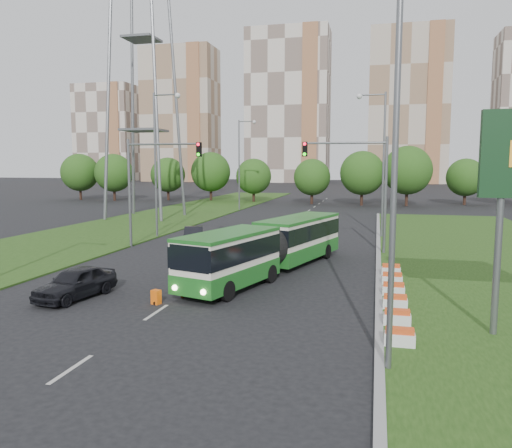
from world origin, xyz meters
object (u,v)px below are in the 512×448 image
(car_left_near, at_px, (76,283))
(shopping_trolley, at_px, (156,297))
(car_left_far, at_px, (193,235))
(transmission_pylon, at_px, (141,20))
(traffic_mast_left, at_px, (149,175))
(traffic_mast_median, at_px, (361,176))
(articulated_bus, at_px, (268,246))
(pedestrian, at_px, (184,281))

(car_left_near, distance_m, shopping_trolley, 4.05)
(car_left_far, bearing_deg, transmission_pylon, 107.30)
(traffic_mast_left, distance_m, car_left_near, 14.83)
(transmission_pylon, xyz_separation_m, shopping_trolley, (16.46, -32.84, -21.69))
(shopping_trolley, bearing_deg, traffic_mast_median, 76.45)
(articulated_bus, relative_size, car_left_far, 3.79)
(articulated_bus, height_order, car_left_near, articulated_bus)
(transmission_pylon, bearing_deg, articulated_bus, -51.91)
(car_left_far, distance_m, pedestrian, 15.85)
(traffic_mast_median, bearing_deg, car_left_near, -129.83)
(shopping_trolley, bearing_deg, car_left_far, 120.91)
(car_left_far, bearing_deg, car_left_near, -107.34)
(car_left_near, distance_m, pedestrian, 4.98)
(car_left_far, xyz_separation_m, shopping_trolley, (4.44, -16.36, -0.35))
(articulated_bus, relative_size, pedestrian, 9.70)
(traffic_mast_median, height_order, traffic_mast_left, same)
(traffic_mast_left, bearing_deg, pedestrian, -58.58)
(articulated_bus, height_order, pedestrian, articulated_bus)
(traffic_mast_left, bearing_deg, shopping_trolley, -63.70)
(traffic_mast_left, distance_m, transmission_pylon, 27.03)
(articulated_bus, bearing_deg, car_left_far, 147.78)
(articulated_bus, bearing_deg, transmission_pylon, 144.37)
(car_left_near, height_order, car_left_far, car_left_near)
(traffic_mast_median, distance_m, articulated_bus, 9.65)
(traffic_mast_left, xyz_separation_m, pedestrian, (7.61, -12.45, -4.57))
(transmission_pylon, distance_m, articulated_bus, 38.21)
(car_left_far, height_order, pedestrian, pedestrian)
(transmission_pylon, distance_m, car_left_far, 29.52)
(articulated_bus, distance_m, pedestrian, 6.66)
(car_left_far, relative_size, pedestrian, 2.56)
(traffic_mast_median, distance_m, shopping_trolley, 17.74)
(car_left_far, bearing_deg, shopping_trolley, -93.61)
(shopping_trolley, bearing_deg, transmission_pylon, 132.34)
(traffic_mast_median, relative_size, shopping_trolley, 12.67)
(car_left_far, bearing_deg, traffic_mast_left, -152.38)
(car_left_near, bearing_deg, car_left_far, 101.67)
(transmission_pylon, relative_size, pedestrian, 28.18)
(transmission_pylon, relative_size, articulated_bus, 2.90)
(traffic_mast_median, bearing_deg, car_left_far, 173.21)
(transmission_pylon, bearing_deg, car_left_far, -53.90)
(traffic_mast_left, distance_m, articulated_bus, 12.70)
(car_left_near, height_order, shopping_trolley, car_left_near)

